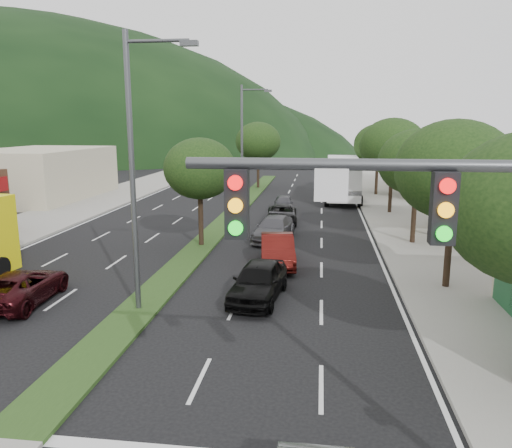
# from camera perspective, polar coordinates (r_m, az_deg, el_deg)

# --- Properties ---
(ground) EXTENTS (160.00, 160.00, 0.00)m
(ground) POSITION_cam_1_polar(r_m,az_deg,el_deg) (13.12, -26.41, -21.56)
(ground) COLOR black
(ground) RESTS_ON ground
(sidewalk_right) EXTENTS (5.00, 90.00, 0.15)m
(sidewalk_right) POSITION_cam_1_polar(r_m,az_deg,el_deg) (35.15, 16.84, -0.24)
(sidewalk_right) COLOR gray
(sidewalk_right) RESTS_ON ground
(sidewalk_left) EXTENTS (6.00, 90.00, 0.15)m
(sidewalk_left) POSITION_cam_1_polar(r_m,az_deg,el_deg) (39.83, -22.29, 0.72)
(sidewalk_left) COLOR gray
(sidewalk_left) RESTS_ON ground
(median) EXTENTS (1.60, 56.00, 0.12)m
(median) POSITION_cam_1_polar(r_m,az_deg,el_deg) (38.19, -2.75, 1.12)
(median) COLOR #203B15
(median) RESTS_ON ground
(traffic_signal) EXTENTS (6.12, 0.40, 7.00)m
(traffic_signal) POSITION_cam_1_polar(r_m,az_deg,el_deg) (8.13, 24.28, -5.67)
(traffic_signal) COLOR #47494C
(traffic_signal) RESTS_ON ground
(bldg_left_far) EXTENTS (9.00, 14.00, 4.60)m
(bldg_left_far) POSITION_cam_1_polar(r_m,az_deg,el_deg) (50.26, -23.43, 5.26)
(bldg_left_far) COLOR beige
(bldg_left_far) RESTS_ON ground
(bldg_right_far) EXTENTS (10.00, 16.00, 5.20)m
(bldg_right_far) POSITION_cam_1_polar(r_m,az_deg,el_deg) (54.69, 21.09, 6.18)
(bldg_right_far) COLOR beige
(bldg_right_far) RESTS_ON ground
(tree_r_b) EXTENTS (4.80, 4.80, 6.94)m
(tree_r_b) POSITION_cam_1_polar(r_m,az_deg,el_deg) (21.73, 21.75, 5.73)
(tree_r_b) COLOR black
(tree_r_b) RESTS_ON sidewalk_right
(tree_r_c) EXTENTS (4.40, 4.40, 6.48)m
(tree_r_c) POSITION_cam_1_polar(r_m,az_deg,el_deg) (29.55, 17.95, 6.73)
(tree_r_c) COLOR black
(tree_r_c) RESTS_ON sidewalk_right
(tree_r_d) EXTENTS (5.00, 5.00, 7.17)m
(tree_r_d) POSITION_cam_1_polar(r_m,az_deg,el_deg) (39.38, 15.38, 8.55)
(tree_r_d) COLOR black
(tree_r_d) RESTS_ON sidewalk_right
(tree_r_e) EXTENTS (4.60, 4.60, 6.71)m
(tree_r_e) POSITION_cam_1_polar(r_m,az_deg,el_deg) (49.31, 13.79, 8.79)
(tree_r_e) COLOR black
(tree_r_e) RESTS_ON sidewalk_right
(tree_med_near) EXTENTS (4.00, 4.00, 6.02)m
(tree_med_near) POSITION_cam_1_polar(r_m,az_deg,el_deg) (27.89, -6.45, 6.30)
(tree_med_near) COLOR black
(tree_med_near) RESTS_ON median
(tree_med_far) EXTENTS (4.80, 4.80, 6.94)m
(tree_med_far) POSITION_cam_1_polar(r_m,az_deg,el_deg) (53.43, 0.25, 9.42)
(tree_med_far) COLOR black
(tree_med_far) RESTS_ON median
(streetlight_near) EXTENTS (2.60, 0.25, 10.00)m
(streetlight_near) POSITION_cam_1_polar(r_m,az_deg,el_deg) (18.20, -13.43, 7.00)
(streetlight_near) COLOR #47494C
(streetlight_near) RESTS_ON ground
(streetlight_mid) EXTENTS (2.60, 0.25, 10.00)m
(streetlight_mid) POSITION_cam_1_polar(r_m,az_deg,el_deg) (42.49, -1.35, 9.67)
(streetlight_mid) COLOR #47494C
(streetlight_mid) RESTS_ON ground
(suv_maroon) EXTENTS (2.42, 4.81, 1.30)m
(suv_maroon) POSITION_cam_1_polar(r_m,az_deg,el_deg) (21.59, -25.19, -6.49)
(suv_maroon) COLOR black
(suv_maroon) RESTS_ON ground
(car_queue_a) EXTENTS (2.27, 4.62, 1.52)m
(car_queue_a) POSITION_cam_1_polar(r_m,az_deg,el_deg) (19.91, 0.28, -6.51)
(car_queue_a) COLOR black
(car_queue_a) RESTS_ON ground
(car_queue_b) EXTENTS (2.55, 4.96, 1.38)m
(car_queue_b) POSITION_cam_1_polar(r_m,az_deg,el_deg) (29.94, 2.06, -0.53)
(car_queue_b) COLOR #49484D
(car_queue_b) RESTS_ON ground
(car_queue_c) EXTENTS (2.15, 4.73, 1.50)m
(car_queue_c) POSITION_cam_1_polar(r_m,az_deg,el_deg) (24.66, 2.46, -3.00)
(car_queue_c) COLOR #4E100D
(car_queue_c) RESTS_ON ground
(car_queue_d) EXTENTS (2.32, 4.56, 1.24)m
(car_queue_d) POSITION_cam_1_polar(r_m,az_deg,el_deg) (34.88, 2.97, 1.06)
(car_queue_d) COLOR black
(car_queue_d) RESTS_ON ground
(car_queue_e) EXTENTS (1.81, 3.84, 1.27)m
(car_queue_e) POSITION_cam_1_polar(r_m,az_deg,el_deg) (39.81, 3.17, 2.38)
(car_queue_e) COLOR #454549
(car_queue_e) RESTS_ON ground
(motorhome) EXTENTS (3.24, 9.96, 3.81)m
(motorhome) POSITION_cam_1_polar(r_m,az_deg,el_deg) (45.85, 9.89, 5.18)
(motorhome) COLOR silver
(motorhome) RESTS_ON ground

